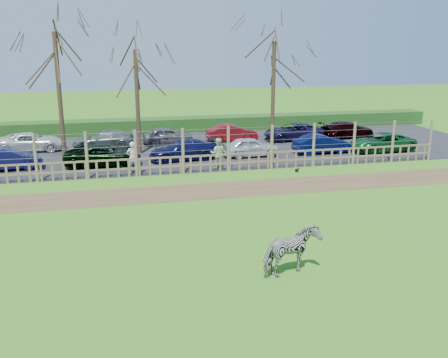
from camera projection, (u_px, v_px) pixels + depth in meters
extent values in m
plane|color=#609E36|center=(213.00, 224.00, 19.55)|extent=(120.00, 120.00, 0.00)
cube|color=brown|center=(194.00, 192.00, 23.78)|extent=(34.00, 2.80, 0.01)
cube|color=#232326|center=(169.00, 150.00, 33.18)|extent=(44.00, 13.00, 0.04)
cube|color=#1E4716|center=(158.00, 125.00, 39.63)|extent=(46.00, 2.00, 1.10)
cube|color=brown|center=(183.00, 166.00, 26.96)|extent=(30.00, 0.06, 0.10)
cube|color=brown|center=(183.00, 157.00, 26.83)|extent=(30.00, 0.06, 0.10)
cylinder|color=brown|center=(36.00, 158.00, 25.13)|extent=(0.16, 0.16, 2.50)
cylinder|color=brown|center=(87.00, 156.00, 25.67)|extent=(0.16, 0.16, 2.50)
cylinder|color=brown|center=(136.00, 153.00, 26.21)|extent=(0.16, 0.16, 2.50)
cylinder|color=brown|center=(183.00, 151.00, 26.75)|extent=(0.16, 0.16, 2.50)
cylinder|color=brown|center=(228.00, 149.00, 27.29)|extent=(0.16, 0.16, 2.50)
cylinder|color=brown|center=(272.00, 147.00, 27.82)|extent=(0.16, 0.16, 2.50)
cylinder|color=brown|center=(314.00, 145.00, 28.36)|extent=(0.16, 0.16, 2.50)
cylinder|color=brown|center=(354.00, 143.00, 28.90)|extent=(0.16, 0.16, 2.50)
cylinder|color=brown|center=(393.00, 141.00, 29.44)|extent=(0.16, 0.16, 2.50)
cylinder|color=brown|center=(430.00, 140.00, 29.98)|extent=(0.16, 0.16, 2.50)
cylinder|color=gray|center=(183.00, 151.00, 26.75)|extent=(30.00, 0.02, 0.02)
cylinder|color=gray|center=(183.00, 144.00, 26.64)|extent=(30.00, 0.02, 0.02)
cylinder|color=gray|center=(183.00, 137.00, 26.54)|extent=(30.00, 0.02, 0.02)
cylinder|color=gray|center=(183.00, 130.00, 26.45)|extent=(30.00, 0.02, 0.02)
cylinder|color=#3D2B1E|center=(60.00, 99.00, 28.92)|extent=(0.26, 0.26, 7.50)
cylinder|color=#3D2B1E|center=(138.00, 103.00, 30.97)|extent=(0.26, 0.26, 6.50)
cylinder|color=#3D2B1E|center=(273.00, 95.00, 33.31)|extent=(0.26, 0.26, 7.00)
imported|color=gray|center=(291.00, 251.00, 15.06)|extent=(1.98, 1.40, 1.53)
imported|color=silver|center=(132.00, 158.00, 26.83)|extent=(0.68, 0.50, 1.72)
imported|color=#BEE5A8|center=(218.00, 153.00, 27.85)|extent=(0.97, 0.84, 1.72)
sphere|color=black|center=(297.00, 170.00, 27.43)|extent=(0.19, 0.19, 0.19)
sphere|color=black|center=(299.00, 169.00, 27.44)|extent=(0.10, 0.10, 0.10)
imported|color=#13134E|center=(8.00, 159.00, 27.60)|extent=(3.76, 1.65, 1.20)
imported|color=black|center=(103.00, 156.00, 28.54)|extent=(4.49, 2.39, 1.20)
imported|color=#0F1244|center=(183.00, 150.00, 30.02)|extent=(4.28, 2.08, 1.20)
imported|color=silver|center=(251.00, 147.00, 30.93)|extent=(3.54, 1.47, 1.20)
imported|color=#070F48|center=(322.00, 144.00, 31.87)|extent=(3.67, 1.34, 1.20)
imported|color=#105721|center=(382.00, 142.00, 32.34)|extent=(4.42, 2.23, 1.20)
imported|color=silver|center=(31.00, 142.00, 32.49)|extent=(4.42, 2.23, 1.20)
imported|color=slate|center=(104.00, 140.00, 33.23)|extent=(4.17, 1.77, 1.20)
imported|color=#5F5C62|center=(168.00, 135.00, 34.81)|extent=(3.55, 1.50, 1.20)
imported|color=maroon|center=(232.00, 133.00, 35.77)|extent=(3.68, 1.39, 1.20)
imported|color=#1A143B|center=(293.00, 132.00, 36.27)|extent=(4.46, 2.32, 1.20)
imported|color=black|center=(347.00, 130.00, 37.14)|extent=(4.28, 2.07, 1.20)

